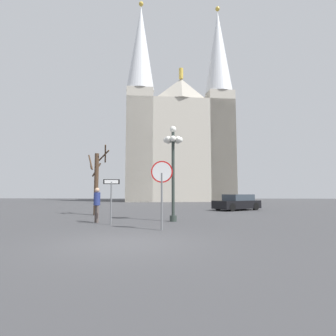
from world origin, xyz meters
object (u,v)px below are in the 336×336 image
(stop_sign, at_px, (162,181))
(one_way_arrow_sign, at_px, (111,195))
(cathedral, at_px, (178,138))
(pedestrian_walking, at_px, (97,201))
(street_lamp, at_px, (173,156))
(parked_car_near_black, at_px, (237,203))
(bare_tree, at_px, (97,180))

(stop_sign, relative_size, one_way_arrow_sign, 1.31)
(cathedral, relative_size, pedestrian_walking, 20.36)
(stop_sign, relative_size, street_lamp, 0.55)
(cathedral, distance_m, parked_car_near_black, 26.80)
(parked_car_near_black, bearing_deg, one_way_arrow_sign, -126.89)
(bare_tree, bearing_deg, parked_car_near_black, 27.36)
(stop_sign, height_order, pedestrian_walking, stop_sign)
(one_way_arrow_sign, relative_size, bare_tree, 0.45)
(stop_sign, distance_m, parked_car_near_black, 13.46)
(street_lamp, relative_size, pedestrian_walking, 2.90)
(parked_car_near_black, bearing_deg, pedestrian_walking, -132.51)
(stop_sign, bearing_deg, one_way_arrow_sign, 145.85)
(cathedral, distance_m, street_lamp, 34.02)
(cathedral, height_order, parked_car_near_black, cathedral)
(parked_car_near_black, bearing_deg, bare_tree, -152.64)
(one_way_arrow_sign, bearing_deg, pedestrian_walking, 136.61)
(cathedral, relative_size, parked_car_near_black, 8.00)
(cathedral, bearing_deg, street_lamp, -90.09)
(stop_sign, bearing_deg, bare_tree, 124.92)
(parked_car_near_black, bearing_deg, stop_sign, -114.16)
(pedestrian_walking, bearing_deg, street_lamp, 10.37)
(street_lamp, height_order, pedestrian_walking, street_lamp)
(cathedral, relative_size, street_lamp, 7.01)
(stop_sign, bearing_deg, street_lamp, 83.68)
(one_way_arrow_sign, bearing_deg, street_lamp, 29.31)
(pedestrian_walking, bearing_deg, stop_sign, -36.96)
(stop_sign, height_order, parked_car_near_black, stop_sign)
(cathedral, height_order, stop_sign, cathedral)
(cathedral, distance_m, pedestrian_walking, 35.49)
(stop_sign, height_order, one_way_arrow_sign, stop_sign)
(stop_sign, distance_m, one_way_arrow_sign, 3.01)
(bare_tree, height_order, parked_car_near_black, bare_tree)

